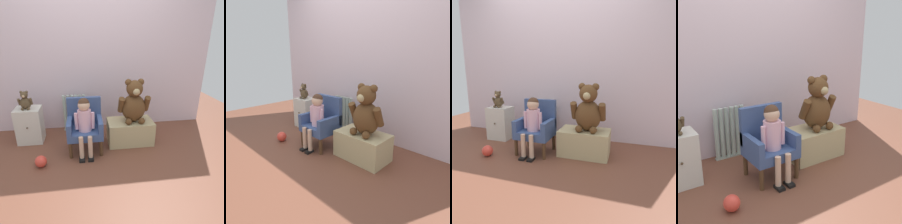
# 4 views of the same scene
# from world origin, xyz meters

# --- Properties ---
(ground_plane) EXTENTS (6.00, 6.00, 0.00)m
(ground_plane) POSITION_xyz_m (0.00, 0.00, 0.00)
(ground_plane) COLOR brown
(back_wall) EXTENTS (3.80, 0.05, 2.40)m
(back_wall) POSITION_xyz_m (0.00, 1.19, 1.20)
(back_wall) COLOR silver
(back_wall) RESTS_ON ground_plane
(radiator) EXTENTS (0.37, 0.05, 0.59)m
(radiator) POSITION_xyz_m (-0.29, 1.07, 0.29)
(radiator) COLOR #A6B9AC
(radiator) RESTS_ON ground_plane
(small_dresser) EXTENTS (0.35, 0.31, 0.51)m
(small_dresser) POSITION_xyz_m (-0.92, 0.78, 0.26)
(small_dresser) COLOR silver
(small_dresser) RESTS_ON ground_plane
(child_armchair) EXTENTS (0.45, 0.40, 0.70)m
(child_armchair) POSITION_xyz_m (-0.13, 0.48, 0.35)
(child_armchair) COLOR #3A5082
(child_armchair) RESTS_ON ground_plane
(child_figure) EXTENTS (0.25, 0.35, 0.75)m
(child_figure) POSITION_xyz_m (-0.13, 0.37, 0.49)
(child_figure) COLOR #E3B1C5
(child_figure) RESTS_ON ground_plane
(low_bench) EXTENTS (0.64, 0.38, 0.33)m
(low_bench) POSITION_xyz_m (0.50, 0.56, 0.17)
(low_bench) COLOR tan
(low_bench) RESTS_ON ground_plane
(large_teddy_bear) EXTENTS (0.44, 0.31, 0.60)m
(large_teddy_bear) POSITION_xyz_m (0.54, 0.55, 0.60)
(large_teddy_bear) COLOR brown
(large_teddy_bear) RESTS_ON low_bench
(small_teddy_bear) EXTENTS (0.19, 0.13, 0.26)m
(small_teddy_bear) POSITION_xyz_m (-0.92, 0.76, 0.63)
(small_teddy_bear) COLOR brown
(small_teddy_bear) RESTS_ON small_dresser
(toy_ball) EXTENTS (0.14, 0.14, 0.14)m
(toy_ball) POSITION_xyz_m (-0.67, 0.13, 0.07)
(toy_ball) COLOR #DC4032
(toy_ball) RESTS_ON ground_plane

